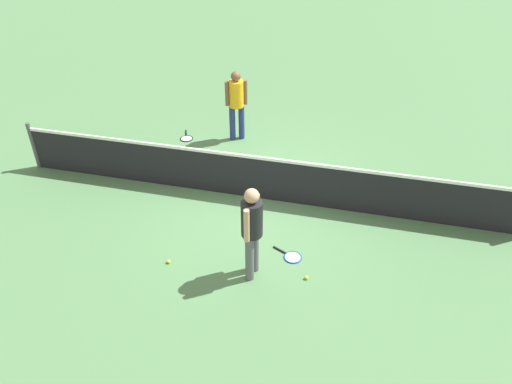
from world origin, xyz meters
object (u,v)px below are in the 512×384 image
(tennis_racket_near_player, at_px, (292,256))
(tennis_racket_far_player, at_px, (187,138))
(player_far_side, at_px, (236,100))
(tennis_ball_midcourt, at_px, (169,262))
(tennis_ball_by_net, at_px, (306,278))
(player_near_side, at_px, (252,226))

(tennis_racket_near_player, relative_size, tennis_racket_far_player, 0.99)
(tennis_racket_near_player, bearing_deg, player_far_side, 117.86)
(tennis_racket_far_player, height_order, tennis_ball_midcourt, tennis_ball_midcourt)
(player_far_side, distance_m, tennis_ball_by_net, 5.03)
(tennis_racket_near_player, distance_m, tennis_racket_far_player, 4.82)
(player_near_side, xyz_separation_m, tennis_ball_by_net, (0.90, 0.09, -0.98))
(tennis_racket_near_player, bearing_deg, player_near_side, -135.64)
(player_far_side, bearing_deg, tennis_ball_by_net, -61.26)
(tennis_ball_by_net, bearing_deg, tennis_racket_far_player, 131.53)
(tennis_racket_near_player, height_order, tennis_ball_midcourt, tennis_ball_midcourt)
(player_near_side, height_order, tennis_ball_by_net, player_near_side)
(tennis_racket_near_player, relative_size, tennis_ball_by_net, 9.08)
(player_far_side, height_order, tennis_ball_by_net, player_far_side)
(player_far_side, bearing_deg, player_near_side, -71.49)
(player_near_side, height_order, tennis_racket_far_player, player_near_side)
(tennis_racket_far_player, bearing_deg, player_near_side, -56.99)
(player_far_side, bearing_deg, tennis_ball_midcourt, -89.56)
(player_near_side, relative_size, tennis_ball_midcourt, 25.76)
(player_near_side, distance_m, tennis_ball_by_net, 1.33)
(player_near_side, distance_m, tennis_racket_near_player, 1.27)
(tennis_racket_far_player, relative_size, tennis_ball_by_net, 9.15)
(tennis_racket_far_player, height_order, tennis_ball_by_net, tennis_ball_by_net)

